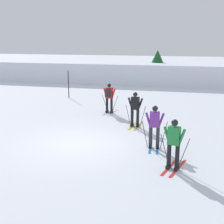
{
  "coord_description": "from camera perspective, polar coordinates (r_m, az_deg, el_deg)",
  "views": [
    {
      "loc": [
        4.06,
        -11.27,
        4.27
      ],
      "look_at": [
        0.92,
        2.08,
        0.9
      ],
      "focal_mm": 49.39,
      "sensor_mm": 36.0,
      "label": 1
    }
  ],
  "objects": [
    {
      "name": "skier_green",
      "position": [
        10.21,
        11.37,
        -5.64
      ],
      "size": [
        0.97,
        1.64,
        1.71
      ],
      "color": "red",
      "rests_on": "ground"
    },
    {
      "name": "far_snow_ridge",
      "position": [
        30.15,
        5.45,
        7.37
      ],
      "size": [
        80.0,
        6.03,
        1.86
      ],
      "primitive_type": "cube",
      "color": "silver",
      "rests_on": "ground"
    },
    {
      "name": "skier_black",
      "position": [
        14.81,
        4.3,
        0.68
      ],
      "size": [
        1.0,
        1.63,
        1.71
      ],
      "color": "gold",
      "rests_on": "ground"
    },
    {
      "name": "conifer_far_left",
      "position": [
        30.0,
        8.4,
        9.18
      ],
      "size": [
        2.11,
        2.11,
        3.06
      ],
      "color": "#513823",
      "rests_on": "ground"
    },
    {
      "name": "skier_red",
      "position": [
        17.45,
        -0.54,
        2.85
      ],
      "size": [
        0.99,
        1.64,
        1.71
      ],
      "color": "silver",
      "rests_on": "ground"
    },
    {
      "name": "ground_plane",
      "position": [
        12.72,
        -6.23,
        -5.89
      ],
      "size": [
        120.0,
        120.0,
        0.0
      ],
      "primitive_type": "plane",
      "color": "silver"
    },
    {
      "name": "skier_purple",
      "position": [
        12.03,
        7.88,
        -2.51
      ],
      "size": [
        1.0,
        1.62,
        1.71
      ],
      "color": "#237AC6",
      "rests_on": "ground"
    },
    {
      "name": "trail_marker_pole",
      "position": [
        22.14,
        -8.06,
        5.09
      ],
      "size": [
        0.06,
        0.06,
        1.94
      ],
      "primitive_type": "cylinder",
      "color": "black",
      "rests_on": "ground"
    }
  ]
}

